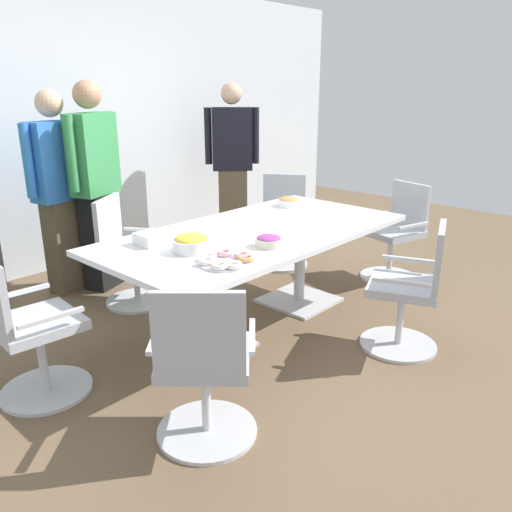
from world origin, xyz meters
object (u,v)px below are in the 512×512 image
at_px(office_chair_2, 204,372).
at_px(snack_bowl_candy_mix, 269,241).
at_px(office_chair_5, 282,225).
at_px(napkin_pile, 151,239).
at_px(office_chair_1, 29,334).
at_px(person_standing_2, 96,184).
at_px(person_standing_3, 232,162).
at_px(snack_bowl_chips_yellow, 191,243).
at_px(donut_platter, 226,260).
at_px(office_chair_4, 396,237).
at_px(office_chair_3, 411,295).
at_px(person_standing_1, 60,191).
at_px(snack_bowl_cookies, 289,202).
at_px(office_chair_0, 129,257).
at_px(conference_table, 256,247).

height_order(office_chair_2, snack_bowl_candy_mix, office_chair_2).
relative_size(office_chair_5, napkin_pile, 4.98).
xyz_separation_m(office_chair_1, person_standing_2, (1.26, 1.26, 0.55)).
bearing_deg(office_chair_5, person_standing_3, -46.04).
distance_m(office_chair_5, snack_bowl_chips_yellow, 2.08).
bearing_deg(napkin_pile, office_chair_1, 179.81).
bearing_deg(person_standing_2, donut_platter, 60.38).
bearing_deg(donut_platter, office_chair_4, 1.46).
distance_m(snack_bowl_candy_mix, snack_bowl_chips_yellow, 0.52).
xyz_separation_m(office_chair_4, person_standing_3, (-0.21, 1.97, 0.54)).
bearing_deg(person_standing_3, office_chair_3, 111.88).
relative_size(person_standing_1, snack_bowl_cookies, 8.30).
relative_size(person_standing_2, donut_platter, 5.30).
bearing_deg(snack_bowl_chips_yellow, office_chair_0, 78.16).
height_order(office_chair_0, office_chair_2, same).
xyz_separation_m(office_chair_3, office_chair_5, (0.82, 1.83, 0.00)).
relative_size(office_chair_4, office_chair_5, 1.00).
xyz_separation_m(office_chair_2, office_chair_3, (1.64, -0.30, 0.00)).
relative_size(snack_bowl_candy_mix, napkin_pile, 1.01).
relative_size(snack_bowl_candy_mix, snack_bowl_cookies, 0.87).
height_order(conference_table, snack_bowl_cookies, snack_bowl_cookies).
bearing_deg(snack_bowl_candy_mix, conference_table, 54.51).
bearing_deg(person_standing_2, snack_bowl_cookies, 112.75).
height_order(conference_table, person_standing_2, person_standing_2).
bearing_deg(snack_bowl_cookies, office_chair_2, -151.70).
bearing_deg(person_standing_1, napkin_pile, 75.32).
height_order(person_standing_1, donut_platter, person_standing_1).
xyz_separation_m(snack_bowl_chips_yellow, napkin_pile, (-0.08, 0.32, -0.02)).
distance_m(office_chair_0, person_standing_3, 2.02).
bearing_deg(person_standing_3, snack_bowl_candy_mix, 92.34).
bearing_deg(office_chair_1, person_standing_1, 149.62).
relative_size(office_chair_0, office_chair_3, 1.00).
relative_size(conference_table, person_standing_2, 1.31).
relative_size(office_chair_0, snack_bowl_cookies, 4.30).
bearing_deg(donut_platter, office_chair_3, -32.93).
distance_m(conference_table, person_standing_3, 2.21).
bearing_deg(office_chair_4, office_chair_5, 36.38).
xyz_separation_m(office_chair_3, snack_bowl_chips_yellow, (-1.07, 1.04, 0.40)).
distance_m(office_chair_4, snack_bowl_cookies, 1.12).
distance_m(office_chair_1, person_standing_3, 3.40).
xyz_separation_m(office_chair_0, napkin_pile, (-0.31, -0.77, 0.39)).
bearing_deg(napkin_pile, donut_platter, -84.34).
bearing_deg(donut_platter, person_standing_2, 81.28).
xyz_separation_m(office_chair_0, office_chair_1, (-1.21, -0.77, 0.00)).
relative_size(office_chair_4, donut_platter, 2.64).
height_order(office_chair_0, office_chair_4, same).
distance_m(office_chair_3, donut_platter, 1.35).
bearing_deg(office_chair_3, office_chair_4, 10.42).
distance_m(office_chair_5, person_standing_1, 2.16).
relative_size(office_chair_0, napkin_pile, 4.98).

